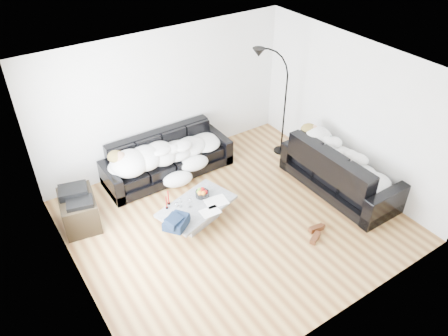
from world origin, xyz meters
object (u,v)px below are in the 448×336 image
candle_right (168,198)px  fruit_bowl (202,193)px  coffee_table (197,213)px  candle_left (166,203)px  sleeper_right (343,159)px  wine_glass_a (180,203)px  sleeper_back (168,147)px  shoes (316,233)px  av_cabinet (79,211)px  wine_glass_c (190,203)px  floor_lamp (285,106)px  sofa_back (168,157)px  wine_glass_b (177,207)px  stereo (75,194)px  sofa_right (341,169)px

candle_right → fruit_bowl: bearing=-12.3°
coffee_table → candle_left: bearing=156.5°
sleeper_right → wine_glass_a: 2.93m
sleeper_back → candle_right: sleeper_back is taller
shoes → av_cabinet: av_cabinet is taller
wine_glass_c → floor_lamp: 2.83m
sofa_back → wine_glass_b: size_ratio=12.86×
wine_glass_c → floor_lamp: (2.63, 0.86, 0.58)m
av_cabinet → floor_lamp: (4.13, -0.14, 0.75)m
coffee_table → shoes: coffee_table is taller
sleeper_right → stereo: sleeper_right is taller
sofa_back → sleeper_right: size_ratio=1.28×
sofa_right → av_cabinet: bearing=68.1°
sleeper_back → av_cabinet: 1.91m
sofa_back → sofa_right: size_ratio=1.10×
wine_glass_b → av_cabinet: size_ratio=0.24×
sofa_back → candle_left: 1.43m
av_cabinet → sofa_back: bearing=22.8°
sleeper_right → coffee_table: 2.70m
wine_glass_b → stereo: size_ratio=0.43×
wine_glass_a → candle_left: 0.22m
sleeper_right → candle_left: size_ratio=7.86×
sofa_back → wine_glass_b: sofa_back is taller
wine_glass_c → stereo: (-1.50, 1.00, 0.17)m
sleeper_back → candle_left: bearing=-119.1°
fruit_bowl → coffee_table: bearing=-143.3°
sofa_right → candle_left: sofa_right is taller
fruit_bowl → floor_lamp: (2.33, 0.73, 0.59)m
sofa_right → sleeper_right: 0.21m
wine_glass_a → candle_right: bearing=128.3°
sleeper_back → wine_glass_c: (-0.34, -1.38, -0.18)m
fruit_bowl → wine_glass_b: size_ratio=1.22×
wine_glass_c → candle_left: 0.37m
av_cabinet → sofa_right: bearing=-12.2°
sleeper_back → candle_left: size_ratio=8.52×
sleeper_right → coffee_table: (-2.58, 0.66, -0.47)m
av_cabinet → fruit_bowl: bearing=-16.3°
wine_glass_a → av_cabinet: bearing=146.2°
sleeper_right → shoes: bearing=119.6°
candle_left → sofa_right: bearing=-15.8°
sleeper_right → shoes: sleeper_right is taller
wine_glass_a → wine_glass_c: size_ratio=0.95×
sofa_back → candle_left: sofa_back is taller
floor_lamp → wine_glass_b: bearing=-142.4°
fruit_bowl → wine_glass_b: (-0.53, -0.11, 0.02)m
sleeper_back → wine_glass_b: bearing=-112.8°
fruit_bowl → candle_left: bearing=175.9°
sleeper_back → coffee_table: bearing=-99.5°
coffee_table → stereo: stereo is taller
sofa_right → coffee_table: 2.68m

